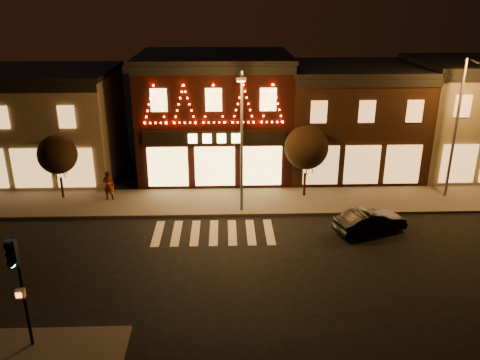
{
  "coord_description": "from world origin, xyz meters",
  "views": [
    {
      "loc": [
        0.65,
        -19.7,
        12.13
      ],
      "look_at": [
        1.42,
        4.0,
        3.03
      ],
      "focal_mm": 36.72,
      "sensor_mm": 36.0,
      "label": 1
    }
  ],
  "objects_px": {
    "streetlamp_mid": "(242,133)",
    "dark_sedan": "(370,221)",
    "pedestrian": "(109,185)",
    "traffic_signal_near": "(17,272)"
  },
  "relations": [
    {
      "from": "traffic_signal_near",
      "to": "streetlamp_mid",
      "type": "height_order",
      "value": "streetlamp_mid"
    },
    {
      "from": "streetlamp_mid",
      "to": "traffic_signal_near",
      "type": "bearing_deg",
      "value": -128.43
    },
    {
      "from": "dark_sedan",
      "to": "pedestrian",
      "type": "distance_m",
      "value": 15.6
    },
    {
      "from": "traffic_signal_near",
      "to": "streetlamp_mid",
      "type": "distance_m",
      "value": 14.06
    },
    {
      "from": "traffic_signal_near",
      "to": "dark_sedan",
      "type": "xyz_separation_m",
      "value": [
        14.84,
        8.85,
        -2.6
      ]
    },
    {
      "from": "pedestrian",
      "to": "streetlamp_mid",
      "type": "bearing_deg",
      "value": 168.64
    },
    {
      "from": "traffic_signal_near",
      "to": "pedestrian",
      "type": "relative_size",
      "value": 2.38
    },
    {
      "from": "streetlamp_mid",
      "to": "dark_sedan",
      "type": "xyz_separation_m",
      "value": [
        6.81,
        -2.58,
        -4.24
      ]
    },
    {
      "from": "traffic_signal_near",
      "to": "dark_sedan",
      "type": "distance_m",
      "value": 17.47
    },
    {
      "from": "traffic_signal_near",
      "to": "pedestrian",
      "type": "height_order",
      "value": "traffic_signal_near"
    }
  ]
}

